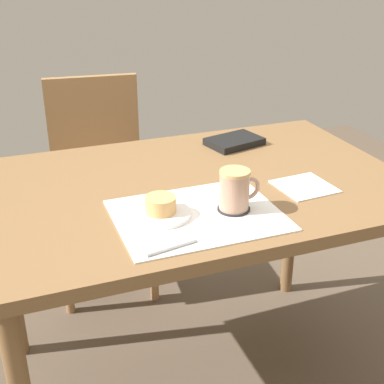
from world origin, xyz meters
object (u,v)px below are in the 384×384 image
object	(u,v)px
dining_table	(196,207)
pastry	(161,204)
wooden_chair	(99,174)
coffee_mug	(235,189)
small_book	(234,141)
pastry_plate	(161,214)

from	to	relation	value
dining_table	pastry	world-z (taller)	pastry
dining_table	pastry	bearing A→B (deg)	-133.37
dining_table	pastry	size ratio (longest dim) A/B	15.51
wooden_chair	pastry	size ratio (longest dim) A/B	11.18
dining_table	coffee_mug	world-z (taller)	coffee_mug
pastry	small_book	bearing A→B (deg)	46.45
dining_table	coffee_mug	size ratio (longest dim) A/B	11.01
pastry	small_book	size ratio (longest dim) A/B	0.44
dining_table	wooden_chair	world-z (taller)	wooden_chair
pastry_plate	small_book	size ratio (longest dim) A/B	0.86
pastry_plate	coffee_mug	bearing A→B (deg)	-10.09
dining_table	pastry	distance (m)	0.26
coffee_mug	small_book	world-z (taller)	coffee_mug
wooden_chair	pastry_plate	world-z (taller)	wooden_chair
dining_table	pastry_plate	bearing A→B (deg)	-133.37
wooden_chair	coffee_mug	size ratio (longest dim) A/B	7.93
pastry	small_book	xyz separation A→B (m)	(0.40, 0.42, -0.02)
pastry_plate	coffee_mug	xyz separation A→B (m)	(0.19, -0.03, 0.05)
pastry_plate	dining_table	bearing A→B (deg)	46.63
pastry_plate	pastry	size ratio (longest dim) A/B	1.95
dining_table	small_book	size ratio (longest dim) A/B	6.83
coffee_mug	dining_table	bearing A→B (deg)	97.74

